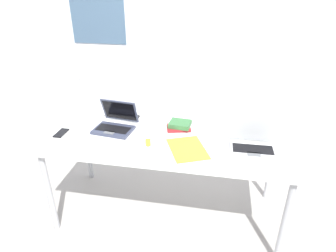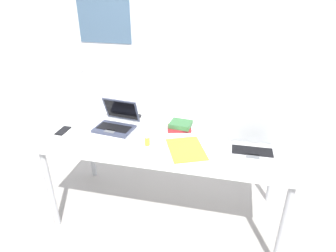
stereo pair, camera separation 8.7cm
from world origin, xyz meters
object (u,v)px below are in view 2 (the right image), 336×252
(book_stack, at_px, (180,126))
(paper_folder_far_corner, at_px, (186,149))
(laptop_center, at_px, (116,123))
(desk_lamp, at_px, (83,89))
(laptop_back_right, at_px, (252,145))
(computer_mouse, at_px, (137,117))
(cell_phone, at_px, (63,131))
(coffee_mug, at_px, (109,108))
(pill_bottle, at_px, (147,140))

(book_stack, height_order, paper_folder_far_corner, book_stack)
(laptop_center, distance_m, paper_folder_far_corner, 0.62)
(paper_folder_far_corner, bearing_deg, laptop_center, 161.19)
(desk_lamp, height_order, book_stack, desk_lamp)
(desk_lamp, xyz_separation_m, laptop_back_right, (1.40, -0.36, -0.15))
(laptop_center, height_order, computer_mouse, laptop_center)
(cell_phone, bearing_deg, paper_folder_far_corner, -2.01)
(desk_lamp, xyz_separation_m, laptop_center, (0.38, -0.24, -0.15))
(coffee_mug, bearing_deg, desk_lamp, -177.23)
(computer_mouse, height_order, cell_phone, computer_mouse)
(cell_phone, distance_m, pill_bottle, 0.69)
(cell_phone, bearing_deg, laptop_center, 22.35)
(laptop_back_right, xyz_separation_m, cell_phone, (-1.40, -0.03, -0.04))
(laptop_back_right, distance_m, pill_bottle, 0.72)
(paper_folder_far_corner, bearing_deg, pill_bottle, 179.87)
(computer_mouse, bearing_deg, laptop_back_right, 13.08)
(cell_phone, relative_size, coffee_mug, 1.20)
(pill_bottle, bearing_deg, paper_folder_far_corner, -0.13)
(laptop_center, xyz_separation_m, book_stack, (0.49, 0.09, -0.01))
(laptop_center, bearing_deg, pill_bottle, -32.78)
(book_stack, height_order, coffee_mug, coffee_mug)
(cell_phone, relative_size, paper_folder_far_corner, 0.44)
(laptop_center, relative_size, paper_folder_far_corner, 1.03)
(paper_folder_far_corner, height_order, coffee_mug, coffee_mug)
(cell_phone, distance_m, coffee_mug, 0.45)
(book_stack, bearing_deg, desk_lamp, 170.01)
(laptop_center, xyz_separation_m, paper_folder_far_corner, (0.58, -0.20, -0.04))
(laptop_center, xyz_separation_m, laptop_back_right, (1.02, -0.11, 0.00))
(computer_mouse, xyz_separation_m, book_stack, (0.39, -0.11, 0.01))
(desk_lamp, relative_size, paper_folder_far_corner, 1.29)
(pill_bottle, bearing_deg, computer_mouse, 117.85)
(laptop_center, xyz_separation_m, pill_bottle, (0.31, -0.20, -0.00))
(cell_phone, xyz_separation_m, coffee_mug, (0.21, 0.40, 0.04))
(book_stack, bearing_deg, computer_mouse, 164.75)
(laptop_center, height_order, cell_phone, laptop_center)
(laptop_back_right, height_order, paper_folder_far_corner, laptop_back_right)
(desk_lamp, height_order, laptop_center, desk_lamp)
(cell_phone, height_order, paper_folder_far_corner, cell_phone)
(coffee_mug, bearing_deg, paper_folder_far_corner, -30.86)
(book_stack, relative_size, coffee_mug, 1.80)
(computer_mouse, distance_m, book_stack, 0.40)
(laptop_back_right, relative_size, book_stack, 1.51)
(computer_mouse, relative_size, book_stack, 0.47)
(laptop_back_right, height_order, book_stack, laptop_back_right)
(cell_phone, height_order, coffee_mug, coffee_mug)
(pill_bottle, relative_size, paper_folder_far_corner, 0.25)
(desk_lamp, bearing_deg, cell_phone, -89.33)
(laptop_back_right, bearing_deg, desk_lamp, 165.73)
(paper_folder_far_corner, bearing_deg, laptop_back_right, 11.04)
(computer_mouse, relative_size, cell_phone, 0.71)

